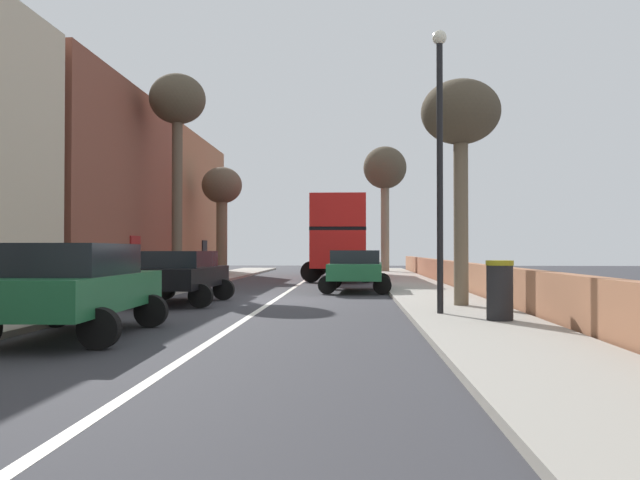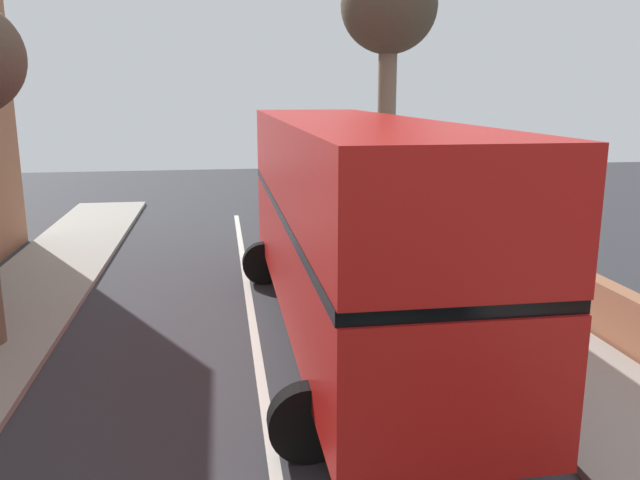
% 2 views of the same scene
% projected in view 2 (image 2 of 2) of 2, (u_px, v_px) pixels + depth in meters
% --- Properties ---
extents(double_decker_bus, '(3.58, 11.42, 4.06)m').
position_uv_depth(double_decker_bus, '(348.00, 215.00, 11.56)').
color(double_decker_bus, red).
rests_on(double_decker_bus, ground).
extents(street_tree_right_1, '(2.85, 2.85, 8.27)m').
position_uv_depth(street_tree_right_1, '(389.00, 16.00, 19.05)').
color(street_tree_right_1, '#7A6B56').
rests_on(street_tree_right_1, sidewalk_right).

